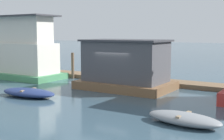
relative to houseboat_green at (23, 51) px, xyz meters
name	(u,v)px	position (x,y,z in m)	size (l,w,h in m)	color
ground_plane	(120,90)	(9.46, -0.35, -2.21)	(200.00, 200.00, 0.00)	#385160
dock_walkway	(143,81)	(9.46, 3.09, -2.06)	(33.80, 1.83, 0.30)	brown
houseboat_green	(23,51)	(0.00, 0.00, 0.00)	(6.67, 3.41, 5.10)	#4C9360
houseboat_brown	(126,66)	(9.63, 0.07, -0.67)	(6.10, 3.85, 3.28)	brown
dinghy_navy	(28,93)	(6.12, -5.21, -1.96)	(3.75, 1.80, 0.49)	navy
dinghy_grey	(184,119)	(15.70, -5.76, -1.96)	(3.30, 1.70, 0.49)	gray
mooring_post_far_right	(123,74)	(8.37, 1.93, -1.53)	(0.25, 0.25, 1.35)	brown
mooring_post_near_left	(100,68)	(6.27, 1.93, -1.17)	(0.27, 0.27, 2.08)	#846B4C
mooring_post_far_left	(73,66)	(3.60, 1.93, -1.15)	(0.24, 0.24, 2.11)	brown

